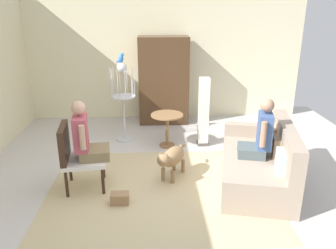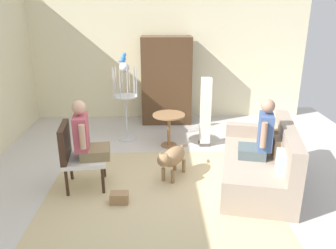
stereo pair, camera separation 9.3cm
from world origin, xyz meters
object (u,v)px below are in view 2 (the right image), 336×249
Objects in this scene: person_on_couch at (261,135)px; person_on_armchair at (86,136)px; handbag at (119,198)px; bird_cage_stand at (125,97)px; armoire_cabinet at (166,80)px; couch at (261,165)px; round_end_table at (169,123)px; armchair at (75,152)px; dog at (172,158)px; column_lamp at (205,113)px; parrot at (123,58)px.

person_on_couch reaches higher than person_on_armchair.
person_on_couch reaches higher than handbag.
bird_cage_stand is 0.80× the size of armoire_cabinet.
bird_cage_stand is at bearing 137.91° from person_on_couch.
couch is 3.06× the size of round_end_table.
dog is at bearing 9.30° from armchair.
column_lamp is (-0.62, 1.49, 0.31)m from couch.
bird_cage_stand is 1.31m from armoire_cabinet.
armchair is 1.99m from round_end_table.
armoire_cabinet is 7.81× the size of handbag.
bird_cage_stand is at bearing 92.40° from handbag.
handbag is (-0.70, -3.31, -0.86)m from armoire_cabinet.
bird_cage_stand is (0.54, 1.83, 0.30)m from armchair.
person_on_armchair is at bearing 179.53° from couch.
handbag is at bearing -87.45° from parrot.
parrot is at bearing 138.99° from couch.
person_on_couch reaches higher than round_end_table.
armchair reaches higher than handbag.
armchair is 1.12× the size of person_on_couch.
parrot reaches higher than person_on_armchair.
couch is 1.95m from round_end_table.
parrot is (-0.82, 0.38, 1.14)m from round_end_table.
person_on_couch is 3.54× the size of handbag.
person_on_couch is 3.15m from armoire_cabinet.
dog is at bearing 9.63° from person_on_armchair.
couch is at bearing 12.47° from handbag.
armoire_cabinet is at bearing 90.46° from round_end_table.
bird_cage_stand is 6.25× the size of handbag.
parrot reaches higher than handbag.
person_on_couch is (-0.05, -0.02, 0.47)m from couch.
person_on_armchair is 2.37m from column_lamp.
parrot is 1.46m from armoire_cabinet.
bird_cage_stand is 2.41m from handbag.
dog is at bearing -62.76° from bird_cage_stand.
person_on_armchair is 3.09m from armoire_cabinet.
armchair is at bearing -170.70° from dog.
round_end_table is 2.58× the size of handbag.
person_on_couch is 2.76m from bird_cage_stand.
armchair reaches higher than round_end_table.
column_lamp is at bearing -13.06° from parrot.
person_on_armchair reaches higher than column_lamp.
bird_cage_stand reaches higher than round_end_table.
armoire_cabinet is at bearing 114.41° from couch.
parrot is 1.80m from column_lamp.
person_on_armchair is (-2.43, 0.04, -0.01)m from person_on_couch.
armchair is 5.37× the size of parrot.
armchair is 1.21× the size of dog.
handbag is (-2.01, -0.44, -0.24)m from couch.
person_on_armchair is 1.05× the size of dog.
column_lamp is at bearing -63.80° from armoire_cabinet.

